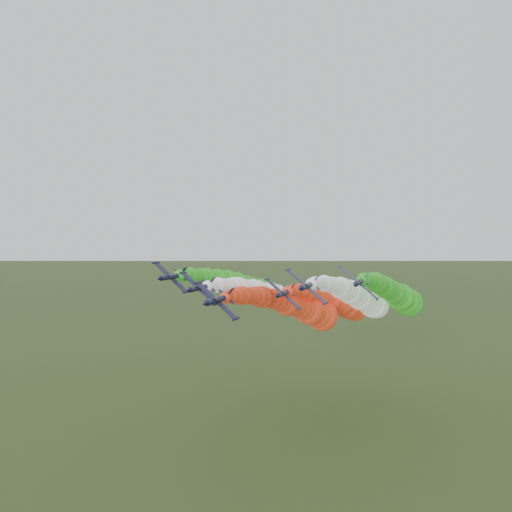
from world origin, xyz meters
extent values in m
plane|color=#405124|center=(0.00, 0.00, 0.00)|extent=(3000.00, 3000.00, 0.00)
cylinder|color=#111234|center=(-3.08, -11.53, 41.05)|extent=(1.65, 9.61, 1.65)
cone|color=#111234|center=(-3.08, -17.19, 41.05)|extent=(1.50, 1.92, 1.50)
cone|color=black|center=(-3.08, -6.30, 41.05)|extent=(1.50, 0.96, 1.50)
ellipsoid|color=black|center=(-2.80, -13.67, 41.37)|extent=(1.08, 2.01, 1.05)
cube|color=#111234|center=(-3.18, -11.75, 40.92)|extent=(7.96, 2.03, 6.66)
cylinder|color=#111234|center=(-7.12, -11.75, 44.20)|extent=(0.66, 2.78, 0.66)
cylinder|color=#111234|center=(0.76, -11.75, 37.64)|extent=(0.66, 2.78, 0.66)
cube|color=#111234|center=(-2.29, -7.48, 41.99)|extent=(1.69, 1.60, 1.98)
cube|color=#111234|center=(-2.97, -7.48, 41.17)|extent=(3.19, 1.17, 2.68)
sphere|color=red|center=(-3.08, -7.80, 41.05)|extent=(2.30, 2.30, 2.30)
sphere|color=red|center=(-3.06, -4.97, 40.95)|extent=(2.98, 2.98, 2.98)
sphere|color=red|center=(-3.00, -2.15, 40.75)|extent=(3.60, 3.60, 3.60)
sphere|color=red|center=(-2.91, 0.68, 40.47)|extent=(4.06, 4.06, 4.06)
sphere|color=red|center=(-2.78, 3.50, 40.14)|extent=(3.60, 3.60, 3.60)
sphere|color=red|center=(-2.62, 6.33, 39.75)|extent=(4.05, 4.05, 4.05)
sphere|color=red|center=(-2.42, 9.16, 39.31)|extent=(4.64, 4.64, 4.64)
sphere|color=red|center=(-2.18, 11.98, 38.82)|extent=(5.12, 5.12, 5.12)
sphere|color=red|center=(-1.91, 14.81, 38.30)|extent=(4.51, 4.51, 4.51)
sphere|color=red|center=(-1.59, 17.63, 37.72)|extent=(5.08, 5.08, 5.08)
sphere|color=red|center=(-1.25, 20.46, 37.11)|extent=(5.36, 5.36, 5.36)
sphere|color=red|center=(-0.86, 23.28, 36.47)|extent=(5.58, 5.58, 5.58)
sphere|color=red|center=(-0.44, 26.11, 35.78)|extent=(6.79, 6.79, 6.79)
sphere|color=red|center=(0.02, 28.93, 35.06)|extent=(6.54, 6.54, 6.54)
sphere|color=red|center=(0.51, 31.76, 34.31)|extent=(6.13, 6.13, 6.13)
sphere|color=red|center=(1.04, 34.58, 33.52)|extent=(6.41, 6.41, 6.41)
sphere|color=red|center=(1.61, 37.41, 32.71)|extent=(6.71, 6.71, 6.71)
sphere|color=red|center=(2.21, 40.24, 31.86)|extent=(8.40, 8.40, 8.40)
sphere|color=red|center=(2.85, 43.06, 30.98)|extent=(7.61, 7.61, 7.61)
sphere|color=red|center=(3.53, 45.89, 30.07)|extent=(8.16, 8.16, 8.16)
sphere|color=red|center=(4.24, 48.71, 29.13)|extent=(9.26, 9.26, 9.26)
cylinder|color=#111234|center=(-12.14, -0.49, 41.93)|extent=(1.65, 9.61, 1.65)
cone|color=#111234|center=(-12.14, -6.15, 41.93)|extent=(1.50, 1.92, 1.50)
cone|color=black|center=(-12.14, 4.74, 41.93)|extent=(1.50, 0.96, 1.50)
ellipsoid|color=black|center=(-11.87, -2.63, 42.26)|extent=(1.08, 2.01, 1.05)
cube|color=#111234|center=(-12.25, -0.71, 41.81)|extent=(7.96, 2.03, 6.66)
cylinder|color=#111234|center=(-16.19, -0.71, 45.09)|extent=(0.66, 2.78, 0.66)
cylinder|color=#111234|center=(-8.31, -0.71, 38.53)|extent=(0.66, 2.78, 0.66)
cube|color=#111234|center=(-11.36, 3.56, 42.87)|extent=(1.69, 1.60, 1.98)
cube|color=#111234|center=(-12.04, 3.56, 42.05)|extent=(3.19, 1.17, 2.68)
sphere|color=white|center=(-12.14, 3.24, 41.93)|extent=(2.50, 2.50, 2.50)
sphere|color=white|center=(-12.13, 6.07, 41.83)|extent=(2.44, 2.44, 2.44)
sphere|color=white|center=(-12.07, 8.90, 41.63)|extent=(3.64, 3.64, 3.64)
sphere|color=white|center=(-11.98, 11.72, 41.36)|extent=(3.16, 3.16, 3.16)
sphere|color=white|center=(-11.85, 14.55, 41.02)|extent=(3.43, 3.43, 3.43)
sphere|color=white|center=(-11.69, 17.37, 40.63)|extent=(4.28, 4.28, 4.28)
sphere|color=white|center=(-11.49, 20.20, 40.19)|extent=(4.83, 4.83, 4.83)
sphere|color=white|center=(-11.25, 23.02, 39.71)|extent=(4.40, 4.40, 4.40)
sphere|color=white|center=(-10.97, 25.85, 39.18)|extent=(4.57, 4.57, 4.57)
sphere|color=white|center=(-10.66, 28.67, 38.61)|extent=(5.48, 5.48, 5.48)
sphere|color=white|center=(-10.31, 31.50, 38.00)|extent=(5.69, 5.69, 5.69)
sphere|color=white|center=(-9.93, 34.32, 37.35)|extent=(5.12, 5.12, 5.12)
sphere|color=white|center=(-9.51, 37.15, 36.67)|extent=(5.99, 5.99, 5.99)
sphere|color=white|center=(-9.05, 39.98, 35.95)|extent=(6.74, 6.74, 6.74)
sphere|color=white|center=(-8.56, 42.80, 35.19)|extent=(6.95, 6.95, 6.95)
sphere|color=white|center=(-8.03, 45.63, 34.41)|extent=(7.50, 7.50, 7.50)
sphere|color=white|center=(-7.46, 48.45, 33.59)|extent=(7.31, 7.31, 7.31)
sphere|color=white|center=(-6.86, 51.28, 32.74)|extent=(6.86, 6.86, 6.86)
sphere|color=white|center=(-6.21, 54.10, 31.86)|extent=(8.81, 8.81, 8.81)
sphere|color=white|center=(-5.54, 56.93, 30.95)|extent=(8.28, 8.28, 8.28)
sphere|color=white|center=(-4.82, 59.75, 30.01)|extent=(8.65, 8.65, 8.65)
cylinder|color=#111234|center=(11.54, 0.10, 43.11)|extent=(1.65, 9.61, 1.65)
cone|color=#111234|center=(11.54, -5.56, 43.11)|extent=(1.50, 1.92, 1.50)
cone|color=black|center=(11.54, 5.33, 43.11)|extent=(1.50, 0.96, 1.50)
ellipsoid|color=black|center=(11.81, -2.04, 43.44)|extent=(1.08, 2.01, 1.05)
cube|color=#111234|center=(11.44, -0.12, 42.99)|extent=(7.96, 2.03, 6.66)
cylinder|color=#111234|center=(7.50, -0.12, 46.27)|extent=(0.66, 2.78, 0.66)
cylinder|color=#111234|center=(15.38, -0.12, 39.71)|extent=(0.66, 2.78, 0.66)
cube|color=#111234|center=(12.33, 4.15, 44.05)|extent=(1.69, 1.60, 1.98)
cube|color=#111234|center=(11.64, 4.15, 43.23)|extent=(3.19, 1.17, 2.68)
sphere|color=white|center=(11.54, 3.83, 43.11)|extent=(2.54, 2.54, 2.54)
sphere|color=white|center=(11.56, 6.66, 43.01)|extent=(2.88, 2.88, 2.88)
sphere|color=white|center=(11.61, 9.48, 42.81)|extent=(3.01, 3.01, 3.01)
sphere|color=white|center=(11.71, 12.31, 42.54)|extent=(2.94, 2.94, 2.94)
sphere|color=white|center=(11.83, 15.13, 42.20)|extent=(3.88, 3.88, 3.88)
sphere|color=white|center=(12.00, 17.96, 41.81)|extent=(3.72, 3.72, 3.72)
sphere|color=white|center=(12.20, 20.79, 41.38)|extent=(3.92, 3.92, 3.92)
sphere|color=white|center=(12.44, 23.61, 40.89)|extent=(4.23, 4.23, 4.23)
sphere|color=white|center=(12.71, 26.44, 40.36)|extent=(4.26, 4.26, 4.26)
sphere|color=white|center=(13.02, 29.26, 39.79)|extent=(5.61, 5.61, 5.61)
sphere|color=white|center=(13.37, 32.09, 39.18)|extent=(5.76, 5.76, 5.76)
sphere|color=white|center=(13.76, 34.91, 38.53)|extent=(5.76, 5.76, 5.76)
sphere|color=white|center=(14.18, 37.74, 37.85)|extent=(6.64, 6.64, 6.64)
sphere|color=white|center=(14.63, 40.56, 37.13)|extent=(6.39, 6.39, 6.39)
sphere|color=white|center=(15.13, 43.39, 36.38)|extent=(6.57, 6.57, 6.57)
sphere|color=white|center=(15.66, 46.21, 35.59)|extent=(7.49, 7.49, 7.49)
sphere|color=white|center=(16.23, 49.04, 34.77)|extent=(7.43, 7.43, 7.43)
sphere|color=white|center=(16.83, 51.87, 33.92)|extent=(7.31, 7.31, 7.31)
sphere|color=white|center=(17.47, 54.69, 33.04)|extent=(7.68, 7.68, 7.68)
sphere|color=white|center=(18.15, 57.52, 32.13)|extent=(8.62, 8.62, 8.62)
sphere|color=white|center=(18.86, 60.34, 31.19)|extent=(7.75, 7.75, 7.75)
cylinder|color=#111234|center=(-21.44, 3.67, 43.71)|extent=(1.65, 9.61, 1.65)
cone|color=#111234|center=(-21.44, -1.99, 43.71)|extent=(1.50, 1.92, 1.50)
cone|color=black|center=(-21.44, 8.90, 43.71)|extent=(1.50, 0.96, 1.50)
ellipsoid|color=black|center=(-21.17, 1.53, 44.04)|extent=(1.08, 2.01, 1.05)
cube|color=#111234|center=(-21.55, 3.45, 43.59)|extent=(7.96, 2.03, 6.66)
cylinder|color=#111234|center=(-25.49, 3.45, 46.87)|extent=(0.66, 2.78, 0.66)
cylinder|color=#111234|center=(-17.61, 3.45, 40.31)|extent=(0.66, 2.78, 0.66)
cube|color=#111234|center=(-20.66, 7.72, 44.66)|extent=(1.69, 1.60, 1.98)
cube|color=#111234|center=(-21.34, 7.72, 43.84)|extent=(3.19, 1.17, 2.68)
sphere|color=green|center=(-21.44, 7.40, 43.71)|extent=(2.83, 2.83, 2.83)
sphere|color=green|center=(-21.43, 10.23, 43.61)|extent=(3.08, 3.08, 3.08)
sphere|color=green|center=(-21.37, 13.05, 43.41)|extent=(3.72, 3.72, 3.72)
sphere|color=green|center=(-21.28, 15.88, 43.14)|extent=(3.30, 3.30, 3.30)
sphere|color=green|center=(-21.15, 18.71, 42.81)|extent=(3.83, 3.83, 3.83)
sphere|color=green|center=(-20.99, 21.53, 42.42)|extent=(4.47, 4.47, 4.47)
sphere|color=green|center=(-20.79, 24.36, 41.98)|extent=(3.74, 3.74, 3.74)
sphere|color=green|center=(-20.55, 27.18, 41.49)|extent=(5.04, 5.04, 5.04)
sphere|color=green|center=(-20.27, 30.01, 40.96)|extent=(4.75, 4.75, 4.75)
sphere|color=green|center=(-19.96, 32.83, 40.39)|extent=(5.97, 5.97, 5.97)
sphere|color=green|center=(-19.61, 35.66, 39.78)|extent=(4.89, 4.89, 4.89)
sphere|color=green|center=(-19.23, 38.48, 39.13)|extent=(6.32, 6.32, 6.32)
sphere|color=green|center=(-18.81, 41.31, 38.45)|extent=(6.13, 6.13, 6.13)
sphere|color=green|center=(-18.35, 44.13, 37.73)|extent=(6.38, 6.38, 6.38)
sphere|color=green|center=(-17.86, 46.96, 36.98)|extent=(6.53, 6.53, 6.53)
sphere|color=green|center=(-17.33, 49.79, 36.19)|extent=(6.29, 6.29, 6.29)
sphere|color=green|center=(-16.76, 52.61, 35.37)|extent=(7.92, 7.92, 7.92)
sphere|color=green|center=(-16.16, 55.44, 34.52)|extent=(7.79, 7.79, 7.79)
sphere|color=green|center=(-15.51, 58.26, 33.64)|extent=(8.30, 8.30, 8.30)
sphere|color=green|center=(-14.84, 61.09, 32.73)|extent=(7.14, 7.14, 7.14)
sphere|color=green|center=(-14.12, 63.91, 31.80)|extent=(8.79, 8.79, 8.79)
cylinder|color=#111234|center=(20.79, 8.36, 43.42)|extent=(1.65, 9.61, 1.65)
cone|color=#111234|center=(20.79, 2.71, 43.42)|extent=(1.50, 1.92, 1.50)
cone|color=black|center=(20.79, 13.60, 43.42)|extent=(1.50, 0.96, 1.50)
ellipsoid|color=black|center=(21.06, 6.23, 43.75)|extent=(1.08, 2.01, 1.05)
cube|color=#111234|center=(20.68, 8.15, 43.30)|extent=(7.96, 2.03, 6.66)
cylinder|color=#111234|center=(16.74, 8.15, 46.57)|extent=(0.66, 2.78, 0.66)
cylinder|color=#111234|center=(24.62, 8.15, 40.02)|extent=(0.66, 2.78, 0.66)
cube|color=#111234|center=(21.57, 12.42, 44.36)|extent=(1.69, 1.60, 1.98)
cube|color=#111234|center=(20.89, 12.42, 43.54)|extent=(3.19, 1.17, 2.68)
sphere|color=green|center=(20.79, 12.10, 43.42)|extent=(2.33, 2.33, 2.33)
sphere|color=green|center=(20.80, 14.93, 43.32)|extent=(3.23, 3.23, 3.23)
sphere|color=green|center=(20.86, 17.75, 43.12)|extent=(2.78, 2.78, 2.78)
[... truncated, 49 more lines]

